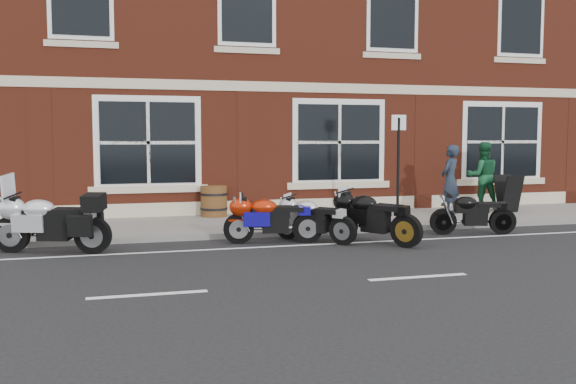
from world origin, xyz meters
name	(u,v)px	position (x,y,z in m)	size (l,w,h in m)	color
ground	(347,245)	(0.00, 0.00, 0.00)	(80.00, 80.00, 0.00)	black
sidewalk	(302,222)	(0.00, 3.00, 0.06)	(30.00, 3.00, 0.12)	slate
kerb	(323,232)	(0.00, 1.42, 0.06)	(30.00, 0.16, 0.12)	slate
pub_building	(239,24)	(0.00, 10.50, 6.00)	(24.00, 12.00, 12.00)	maroon
moto_touring_silver	(49,221)	(-5.54, 0.69, 0.59)	(2.12, 0.91, 1.45)	black
moto_sport_red	(271,218)	(-1.37, 0.63, 0.51)	(1.96, 0.51, 0.89)	black
moto_sport_black	(373,216)	(0.58, 0.07, 0.55)	(1.30, 1.84, 0.96)	black
moto_sport_silver	(314,218)	(-0.50, 0.55, 0.48)	(1.30, 1.50, 0.84)	black
moto_naked_black	(471,212)	(3.09, 0.56, 0.48)	(1.83, 0.59, 0.84)	black
pedestrian_left	(450,180)	(3.98, 3.01, 1.02)	(0.65, 0.43, 1.79)	#1C2533
pedestrian_right	(483,176)	(5.41, 3.76, 1.05)	(0.90, 0.70, 1.85)	#164E2C
a_board_sign	(508,193)	(5.72, 3.00, 0.62)	(0.60, 0.40, 1.00)	black
barrel_planter	(214,201)	(-1.93, 4.25, 0.50)	(0.69, 0.69, 0.77)	#452612
parking_sign	(398,160)	(2.06, 2.06, 1.57)	(0.36, 0.07, 2.50)	black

